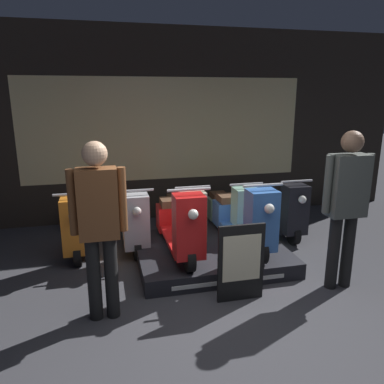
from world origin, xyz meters
TOP-DOWN VIEW (x-y plane):
  - ground_plane at (0.00, 0.00)m, footprint 30.00×30.00m
  - shop_wall_back at (0.00, 3.54)m, footprint 8.63×0.09m
  - display_platform at (0.23, 1.58)m, footprint 1.89×1.57m
  - scooter_display_left at (-0.19, 1.50)m, footprint 0.47×1.63m
  - scooter_display_right at (0.66, 1.50)m, footprint 0.47×1.63m
  - scooter_backrow_0 at (-1.45, 2.36)m, footprint 0.47×1.63m
  - scooter_backrow_1 at (-0.69, 2.36)m, footprint 0.47×1.63m
  - scooter_backrow_2 at (0.06, 2.36)m, footprint 0.47×1.63m
  - scooter_backrow_3 at (0.81, 2.36)m, footprint 0.47×1.63m
  - scooter_backrow_4 at (1.56, 2.36)m, footprint 0.47×1.63m
  - person_left_browsing at (-1.13, 0.58)m, footprint 0.52×0.23m
  - person_right_browsing at (1.45, 0.58)m, footprint 0.56×0.23m
  - price_sign_board at (0.27, 0.57)m, footprint 0.50×0.04m

SIDE VIEW (x-z plane):
  - ground_plane at x=0.00m, z-range 0.00..0.00m
  - display_platform at x=0.23m, z-range 0.00..0.20m
  - scooter_backrow_0 at x=-1.45m, z-range -0.12..0.84m
  - scooter_backrow_1 at x=-0.69m, z-range -0.12..0.84m
  - scooter_backrow_2 at x=0.06m, z-range -0.12..0.84m
  - scooter_backrow_3 at x=0.81m, z-range -0.12..0.84m
  - scooter_backrow_4 at x=1.56m, z-range -0.12..0.84m
  - price_sign_board at x=0.27m, z-range 0.00..0.85m
  - scooter_display_left at x=-0.19m, z-range 0.08..1.03m
  - scooter_display_right at x=0.66m, z-range 0.08..1.03m
  - person_left_browsing at x=-1.13m, z-range 0.13..1.86m
  - person_right_browsing at x=1.45m, z-range 0.16..1.92m
  - shop_wall_back at x=0.00m, z-range 0.00..3.20m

